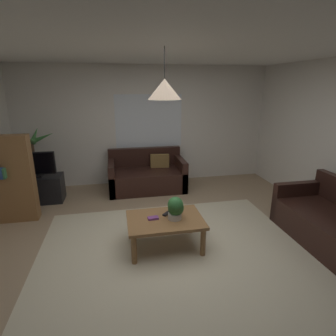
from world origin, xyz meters
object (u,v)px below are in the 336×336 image
Objects in this scene: tv_stand at (38,189)px; bookshelf_corner at (9,179)px; couch_under_window at (147,176)px; potted_palm_corner at (36,167)px; pendant_lamp at (165,89)px; book_on_table_0 at (153,218)px; tv at (34,164)px; remote_on_table_0 at (167,213)px; couch_right_side at (333,224)px; coffee_table at (165,223)px; potted_plant_on_table at (176,208)px.

bookshelf_corner is at bearing -104.58° from tv_stand.
couch_under_window is 1.11× the size of bookshelf_corner.
pendant_lamp is at bearing -47.14° from potted_palm_corner.
tv is at bearing 135.35° from book_on_table_0.
tv_stand is (-2.12, 1.81, -0.18)m from remote_on_table_0.
bookshelf_corner is (-4.56, 1.56, 0.43)m from couch_right_side.
coffee_table is at bearing -42.67° from tv.
couch_right_side is 1.09× the size of bookshelf_corner.
tv_stand is at bearing 138.27° from potted_plant_on_table.
tv_stand is 1.22× the size of tv.
tv_stand is at bearing -117.44° from couch_right_side.
coffee_table is at bearing -42.99° from tv_stand.
pendant_lamp is (-0.05, -0.12, 1.64)m from remote_on_table_0.
tv_stand is at bearing 137.01° from pendant_lamp.
couch_right_side is 5.22m from potted_palm_corner.
book_on_table_0 is at bearing 169.55° from potted_plant_on_table.
couch_under_window is 2.51m from bookshelf_corner.
pendant_lamp reaches higher than bookshelf_corner.
couch_under_window is 2.83m from pendant_lamp.
couch_right_side is at bearing -27.22° from tv.
pendant_lamp is at bearing -28.36° from bookshelf_corner.
potted_plant_on_table is 0.35× the size of tv_stand.
book_on_table_0 is at bearing -44.65° from tv.
couch_under_window is 2.25m from potted_plant_on_table.
couch_right_side is 2.49m from book_on_table_0.
couch_right_side is 2.66× the size of pendant_lamp.
book_on_table_0 is 0.23m from remote_on_table_0.
tv is (-2.12, 1.79, 0.30)m from remote_on_table_0.
remote_on_table_0 is 0.23m from potted_plant_on_table.
couch_right_side is 4.84m from bookshelf_corner.
tv_stand reaches higher than coffee_table.
potted_palm_corner is 2.34× the size of pendant_lamp.
couch_right_side reaches higher than book_on_table_0.
remote_on_table_0 is 3.14m from potted_palm_corner.
coffee_table is 0.15m from remote_on_table_0.
potted_palm_corner is (-2.02, 2.32, 0.13)m from book_on_table_0.
remote_on_table_0 is at bearing -101.58° from couch_right_side.
pendant_lamp is (2.17, -2.34, 1.51)m from potted_palm_corner.
couch_under_window reaches higher than coffee_table.
couch_under_window is at bearing 85.36° from book_on_table_0.
coffee_table is 0.27m from potted_plant_on_table.
coffee_table is 1.35× the size of tv.
remote_on_table_0 is at bearing 67.34° from coffee_table.
book_on_table_0 is (-2.46, 0.36, 0.16)m from couch_right_side.
remote_on_table_0 is at bearing 117.73° from potted_plant_on_table.
potted_plant_on_table is at bearing -10.45° from book_on_table_0.
coffee_table is (-2.30, 0.34, 0.08)m from couch_right_side.
couch_right_side is 2.07× the size of tv.
pendant_lamp is at bearing 165.18° from potted_plant_on_table.
pendant_lamp is (2.26, -1.22, 1.37)m from bookshelf_corner.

